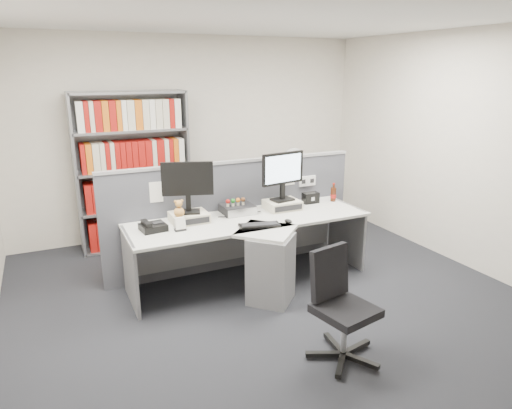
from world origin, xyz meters
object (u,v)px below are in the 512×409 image
keyboard (259,225)px  mouse (288,221)px  desktop_pc (238,209)px  cola_bottle (333,194)px  desk (258,248)px  desk_phone (153,227)px  desk_fan (294,162)px  monitor_left (188,183)px  shelving_unit (133,173)px  speaker (311,198)px  office_chair (339,302)px  filing_cabinet (293,209)px  monitor_right (283,172)px  desk_calendar (180,225)px

keyboard → mouse: (0.32, -0.03, 0.01)m
desktop_pc → cola_bottle: cola_bottle is taller
desktop_pc → mouse: size_ratio=3.20×
desk → desktop_pc: size_ratio=7.58×
desk_phone → desk_fan: bearing=26.8°
monitor_left → shelving_unit: 1.50m
speaker → monitor_left: bearing=-177.3°
mouse → office_chair: (-0.22, -1.26, -0.26)m
keyboard → desktop_pc: bearing=92.5°
filing_cabinet → desk_fan: size_ratio=1.35×
desk → cola_bottle: bearing=18.9°
desk → monitor_right: 0.93m
monitor_right → desk_fan: (0.72, 1.02, -0.12)m
desk_phone → office_chair: (1.10, -1.63, -0.28)m
filing_cabinet → desk_phone: bearing=-153.2°
cola_bottle → filing_cabinet: 1.09m
desk → speaker: 1.06m
desk → mouse: bearing=-16.9°
desktop_pc → desk_fan: bearing=37.2°
desk_calendar → office_chair: size_ratio=0.15×
desk_phone → desk_calendar: bearing=-25.1°
cola_bottle → monitor_left: bearing=-179.2°
desk → monitor_left: size_ratio=4.85×
mouse → filing_cabinet: bearing=58.9°
desktop_pc → desk_phone: (-0.99, -0.18, -0.01)m
office_chair → cola_bottle: bearing=57.6°
keyboard → cola_bottle: (1.21, 0.47, 0.07)m
desk_calendar → filing_cabinet: (1.98, 1.24, -0.43)m
monitor_right → shelving_unit: shelving_unit is taller
keyboard → desk_phone: desk_phone is taller
speaker → shelving_unit: bearing=142.3°
desk_phone → shelving_unit: 1.59m
monitor_right → cola_bottle: monitor_right is taller
monitor_right → shelving_unit: bearing=133.4°
desk → mouse: 0.42m
monitor_right → desk_phone: (-1.51, -0.11, -0.39)m
cola_bottle → monitor_right: bearing=-178.0°
keyboard → office_chair: size_ratio=0.49×
keyboard → office_chair: bearing=-86.0°
monitor_left → monitor_right: (1.10, -0.00, 0.01)m
desk_calendar → keyboard: bearing=-16.2°
monitor_right → speaker: (0.42, 0.07, -0.36)m
office_chair → desk_fan: bearing=67.7°
desk → cola_bottle: size_ratio=11.65×
desk_phone → cola_bottle: cola_bottle is taller
desk → keyboard: keyboard is taller
desktop_pc → filing_cabinet: bearing=37.3°
monitor_right → desk_calendar: monitor_right is taller
keyboard → office_chair: 1.32m
monitor_right → mouse: 0.65m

